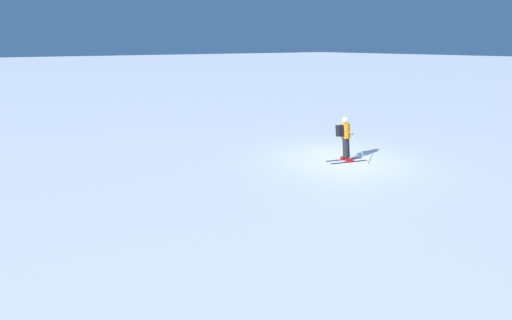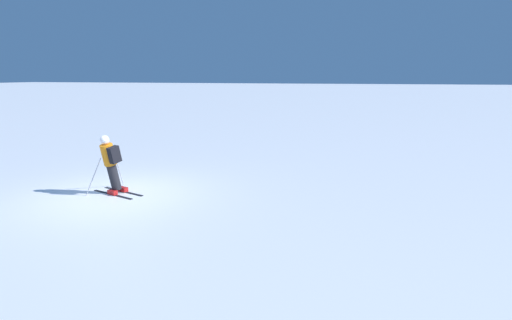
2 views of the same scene
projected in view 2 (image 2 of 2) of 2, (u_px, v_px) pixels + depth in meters
The scene contains 2 objects.
ground_plane at pixel (112, 196), 10.99m from camera, with size 300.00×300.00×0.00m, color white.
skier at pixel (111, 162), 10.88m from camera, with size 1.27×1.65×1.71m.
Camera 2 is at (9.06, 6.69, 3.26)m, focal length 28.00 mm.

